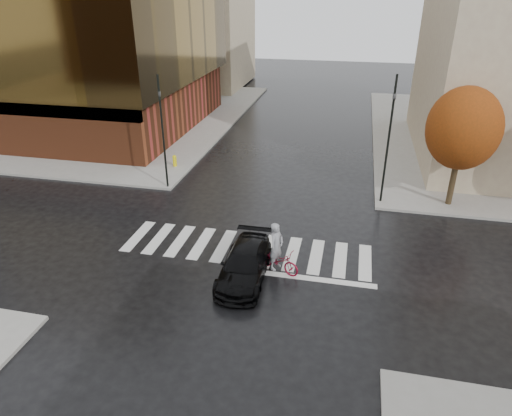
{
  "coord_description": "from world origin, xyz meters",
  "views": [
    {
      "loc": [
        4.43,
        -17.41,
        11.23
      ],
      "look_at": [
        0.4,
        0.85,
        2.0
      ],
      "focal_mm": 32.0,
      "sensor_mm": 36.0,
      "label": 1
    }
  ],
  "objects_px": {
    "sedan": "(245,264)",
    "fire_hydrant": "(175,160)",
    "traffic_light_ne": "(389,133)",
    "cyclist": "(278,255)",
    "traffic_light_nw": "(162,127)"
  },
  "relations": [
    {
      "from": "cyclist",
      "to": "traffic_light_nw",
      "type": "xyz_separation_m",
      "value": [
        -8.06,
        7.3,
        3.08
      ]
    },
    {
      "from": "traffic_light_nw",
      "to": "traffic_light_ne",
      "type": "bearing_deg",
      "value": 73.11
    },
    {
      "from": "cyclist",
      "to": "traffic_light_ne",
      "type": "height_order",
      "value": "traffic_light_ne"
    },
    {
      "from": "sedan",
      "to": "fire_hydrant",
      "type": "xyz_separation_m",
      "value": [
        -7.62,
        11.4,
        -0.08
      ]
    },
    {
      "from": "sedan",
      "to": "fire_hydrant",
      "type": "distance_m",
      "value": 13.71
    },
    {
      "from": "cyclist",
      "to": "traffic_light_nw",
      "type": "distance_m",
      "value": 11.3
    },
    {
      "from": "traffic_light_ne",
      "to": "traffic_light_nw",
      "type": "bearing_deg",
      "value": -20.76
    },
    {
      "from": "fire_hydrant",
      "to": "traffic_light_ne",
      "type": "bearing_deg",
      "value": -11.15
    },
    {
      "from": "sedan",
      "to": "traffic_light_nw",
      "type": "distance_m",
      "value": 11.05
    },
    {
      "from": "traffic_light_ne",
      "to": "fire_hydrant",
      "type": "relative_size",
      "value": 9.06
    },
    {
      "from": "traffic_light_ne",
      "to": "cyclist",
      "type": "bearing_deg",
      "value": 36.54
    },
    {
      "from": "traffic_light_nw",
      "to": "traffic_light_ne",
      "type": "distance_m",
      "value": 12.62
    },
    {
      "from": "sedan",
      "to": "cyclist",
      "type": "distance_m",
      "value": 1.49
    },
    {
      "from": "cyclist",
      "to": "traffic_light_nw",
      "type": "relative_size",
      "value": 0.35
    },
    {
      "from": "sedan",
      "to": "traffic_light_nw",
      "type": "relative_size",
      "value": 0.68
    }
  ]
}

